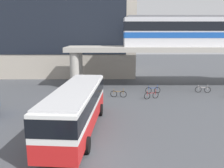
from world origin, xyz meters
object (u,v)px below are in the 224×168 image
at_px(bicycle_blue, 153,90).
at_px(bicycle_red, 151,95).
at_px(bus_main, 77,105).
at_px(bicycle_silver, 203,90).
at_px(station_building, 46,33).
at_px(train, 204,31).
at_px(bicycle_brown, 119,94).

xyz_separation_m(bicycle_blue, bicycle_red, (-0.59, -2.45, 0.00)).
height_order(bus_main, bicycle_blue, bus_main).
xyz_separation_m(bicycle_silver, bicycle_red, (-6.59, -2.73, 0.00)).
xyz_separation_m(bicycle_blue, bicycle_silver, (6.00, 0.28, 0.00)).
xyz_separation_m(station_building, train, (23.33, -11.93, 0.15)).
bearing_deg(bicycle_silver, bicycle_red, -157.51).
bearing_deg(bicycle_red, train, 40.43).
distance_m(bicycle_brown, bicycle_red, 3.58).
relative_size(train, bus_main, 1.83).
xyz_separation_m(train, bicycle_brown, (-11.09, -5.79, -6.85)).
height_order(bicycle_blue, bicycle_silver, same).
height_order(bicycle_brown, bicycle_silver, same).
bearing_deg(bicycle_brown, bicycle_red, -10.71).
bearing_deg(train, bicycle_brown, -152.43).
bearing_deg(bicycle_red, bicycle_silver, 22.49).
relative_size(bicycle_blue, bicycle_red, 1.06).
xyz_separation_m(bus_main, bicycle_red, (6.76, 8.78, -1.63)).
xyz_separation_m(bus_main, bicycle_blue, (7.35, 11.24, -1.63)).
height_order(bicycle_silver, bicycle_red, same).
xyz_separation_m(train, bicycle_blue, (-6.98, -4.00, -6.85)).
bearing_deg(bicycle_silver, train, 75.20).
bearing_deg(bicycle_brown, station_building, 124.64).
distance_m(station_building, bus_main, 29.07).
height_order(bicycle_brown, bicycle_red, same).
xyz_separation_m(station_building, bicycle_brown, (12.24, -17.72, -6.70)).
bearing_deg(bicycle_brown, bus_main, -108.94).
bearing_deg(station_building, train, -27.08).
bearing_deg(train, bicycle_red, -139.57).
xyz_separation_m(train, bus_main, (-14.33, -15.24, -5.22)).
height_order(bicycle_blue, bicycle_red, same).
bearing_deg(bicycle_red, bicycle_blue, 76.40).
relative_size(bus_main, bicycle_blue, 6.26).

